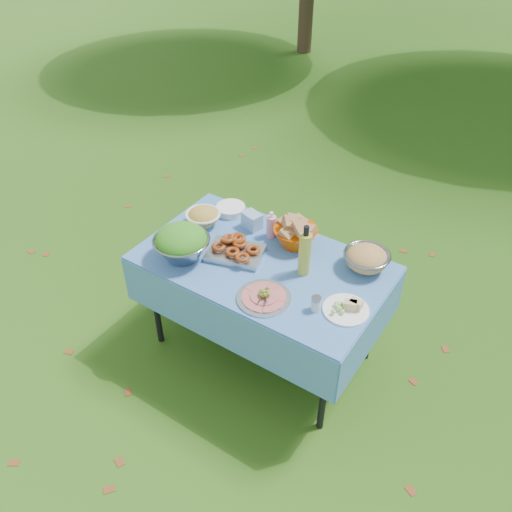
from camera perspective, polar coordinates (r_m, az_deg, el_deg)
The scene contains 14 objects.
ground at distance 3.74m, azimuth 0.59°, elevation -9.68°, with size 80.00×80.00×0.00m, color #143409.
picnic_table at distance 3.46m, azimuth 0.63°, elevation -5.49°, with size 1.46×0.86×0.76m, color #84BDFF.
salad_bowl at distance 3.20m, azimuth -7.85°, elevation 1.39°, with size 0.33×0.33×0.22m, color gray, non-canonical shape.
pasta_bowl_white at distance 3.49m, azimuth -5.60°, elevation 4.18°, with size 0.22×0.22×0.12m, color white, non-canonical shape.
plate_stack at distance 3.62m, azimuth -2.68°, elevation 4.95°, with size 0.19×0.19×0.05m, color white.
wipes_box at distance 3.45m, azimuth -0.42°, elevation 3.75°, with size 0.12×0.09×0.11m, color #8CAFD8.
sanitizer_bottle at distance 3.36m, azimuth 1.62°, elevation 3.35°, with size 0.06×0.06×0.18m, color pink.
bread_bowl at distance 3.30m, azimuth 4.17°, elevation 2.50°, with size 0.27×0.27×0.18m, color #C94400, non-canonical shape.
pasta_bowl_steel at distance 3.18m, azimuth 11.57°, elevation -0.23°, with size 0.26×0.26×0.14m, color gray, non-canonical shape.
fried_tray at distance 3.23m, azimuth -2.17°, elevation 0.59°, with size 0.33×0.23×0.08m, color #ABABB0.
charcuterie_platter at distance 2.94m, azimuth 0.85°, elevation -4.01°, with size 0.30×0.30×0.07m, color silver.
oil_bottle at distance 3.04m, azimuth 5.18°, elevation 0.61°, with size 0.07×0.07×0.33m, color gold.
cheese_plate at distance 2.92m, azimuth 9.49°, elevation -5.21°, with size 0.25×0.25×0.07m, color white.
shaker at distance 2.89m, azimuth 6.33°, elevation -5.01°, with size 0.05×0.05×0.09m, color silver.
Camera 1 is at (1.34, -2.09, 2.79)m, focal length 38.00 mm.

